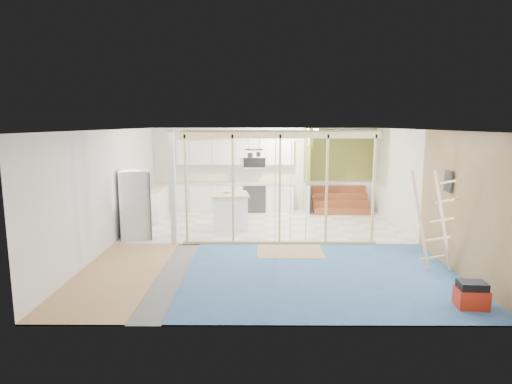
{
  "coord_description": "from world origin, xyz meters",
  "views": [
    {
      "loc": [
        -0.18,
        -9.45,
        2.73
      ],
      "look_at": [
        -0.24,
        0.6,
        1.12
      ],
      "focal_mm": 30.0,
      "sensor_mm": 36.0,
      "label": 1
    }
  ],
  "objects_px": {
    "toolbox": "(471,296)",
    "ladder": "(434,221)",
    "island": "(230,211)",
    "fridge": "(136,204)"
  },
  "relations": [
    {
      "from": "toolbox",
      "to": "ladder",
      "type": "distance_m",
      "value": 1.82
    },
    {
      "from": "island",
      "to": "ladder",
      "type": "xyz_separation_m",
      "value": [
        4.0,
        -3.23,
        0.49
      ]
    },
    {
      "from": "island",
      "to": "toolbox",
      "type": "distance_m",
      "value": 6.27
    },
    {
      "from": "ladder",
      "to": "toolbox",
      "type": "bearing_deg",
      "value": -84.88
    },
    {
      "from": "island",
      "to": "toolbox",
      "type": "relative_size",
      "value": 2.34
    },
    {
      "from": "island",
      "to": "fridge",
      "type": "bearing_deg",
      "value": -165.29
    },
    {
      "from": "fridge",
      "to": "ladder",
      "type": "height_order",
      "value": "ladder"
    },
    {
      "from": "island",
      "to": "ladder",
      "type": "relative_size",
      "value": 0.58
    },
    {
      "from": "fridge",
      "to": "toolbox",
      "type": "height_order",
      "value": "fridge"
    },
    {
      "from": "toolbox",
      "to": "ladder",
      "type": "bearing_deg",
      "value": 92.11
    }
  ]
}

